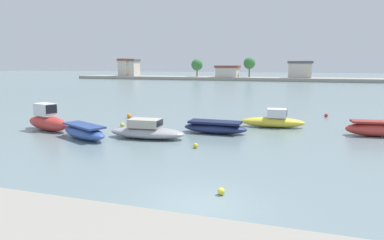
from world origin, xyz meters
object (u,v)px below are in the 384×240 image
(moored_boat_4, at_px, (273,121))
(mooring_buoy_3, at_px, (221,191))
(moored_boat_3, at_px, (215,127))
(mooring_buoy_2, at_px, (326,115))
(mooring_buoy_1, at_px, (122,125))
(moored_boat_5, at_px, (374,129))
(moored_boat_2, at_px, (147,131))
(mooring_buoy_0, at_px, (129,116))
(moored_boat_0, at_px, (48,121))
(moored_boat_1, at_px, (84,132))
(mooring_buoy_4, at_px, (195,146))

(moored_boat_4, relative_size, mooring_buoy_3, 17.64)
(moored_boat_3, xyz_separation_m, mooring_buoy_2, (8.11, 10.53, -0.24))
(mooring_buoy_1, relative_size, mooring_buoy_2, 1.01)
(mooring_buoy_3, bearing_deg, moored_boat_5, 61.27)
(moored_boat_5, relative_size, mooring_buoy_1, 11.03)
(moored_boat_2, bearing_deg, moored_boat_4, 38.11)
(mooring_buoy_0, relative_size, mooring_buoy_2, 1.21)
(mooring_buoy_2, bearing_deg, mooring_buoy_3, -102.71)
(moored_boat_0, relative_size, mooring_buoy_1, 13.54)
(mooring_buoy_2, bearing_deg, moored_boat_1, -136.71)
(moored_boat_0, height_order, moored_boat_4, moored_boat_0)
(moored_boat_3, height_order, mooring_buoy_4, moored_boat_3)
(moored_boat_5, bearing_deg, mooring_buoy_2, 102.54)
(moored_boat_4, distance_m, mooring_buoy_4, 9.23)
(moored_boat_2, xyz_separation_m, mooring_buoy_1, (-3.61, 3.10, -0.30))
(moored_boat_0, bearing_deg, moored_boat_3, 30.21)
(moored_boat_4, bearing_deg, moored_boat_2, -143.92)
(moored_boat_0, xyz_separation_m, moored_boat_3, (12.28, 2.83, -0.32))
(moored_boat_0, relative_size, mooring_buoy_0, 11.31)
(moored_boat_1, relative_size, mooring_buoy_3, 16.51)
(mooring_buoy_0, bearing_deg, moored_boat_3, -24.77)
(moored_boat_2, bearing_deg, mooring_buoy_4, -25.44)
(moored_boat_1, bearing_deg, mooring_buoy_2, 69.36)
(mooring_buoy_2, height_order, mooring_buoy_3, mooring_buoy_2)
(moored_boat_4, bearing_deg, mooring_buoy_2, 52.91)
(mooring_buoy_1, xyz_separation_m, mooring_buoy_4, (7.56, -4.73, -0.03))
(moored_boat_1, height_order, moored_boat_2, moored_boat_2)
(moored_boat_4, relative_size, mooring_buoy_2, 14.46)
(moored_boat_0, xyz_separation_m, moored_boat_4, (16.09, 6.52, -0.22))
(moored_boat_4, xyz_separation_m, mooring_buoy_0, (-13.06, 0.58, -0.31))
(moored_boat_1, relative_size, mooring_buoy_0, 11.18)
(moored_boat_2, xyz_separation_m, moored_boat_4, (7.76, 6.76, 0.04))
(moored_boat_0, height_order, moored_boat_5, moored_boat_0)
(moored_boat_1, distance_m, moored_boat_5, 19.87)
(moored_boat_0, xyz_separation_m, mooring_buoy_3, (15.42, -8.66, -0.59))
(moored_boat_0, relative_size, moored_boat_4, 0.95)
(mooring_buoy_3, relative_size, mooring_buoy_4, 0.96)
(moored_boat_1, distance_m, mooring_buoy_4, 7.88)
(mooring_buoy_0, bearing_deg, moored_boat_5, -5.36)
(moored_boat_0, relative_size, mooring_buoy_2, 13.69)
(mooring_buoy_0, xyz_separation_m, mooring_buoy_3, (12.39, -15.75, -0.07))
(mooring_buoy_1, bearing_deg, moored_boat_4, 17.87)
(moored_boat_0, height_order, moored_boat_2, moored_boat_0)
(mooring_buoy_0, xyz_separation_m, mooring_buoy_4, (9.24, -8.97, -0.06))
(mooring_buoy_1, distance_m, mooring_buoy_2, 18.86)
(moored_boat_1, relative_size, moored_boat_2, 0.88)
(mooring_buoy_1, height_order, mooring_buoy_2, mooring_buoy_1)
(mooring_buoy_0, distance_m, mooring_buoy_1, 4.56)
(moored_boat_4, bearing_deg, moored_boat_1, -149.89)
(moored_boat_3, bearing_deg, mooring_buoy_1, -179.33)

